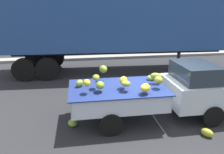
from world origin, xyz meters
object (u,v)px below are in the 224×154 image
(semi_trailer, at_px, (119,23))
(fallen_banana_bunch_near_tailgate, at_px, (73,123))
(pickup_truck, at_px, (181,89))
(fallen_banana_bunch_by_wheel, at_px, (207,133))

(semi_trailer, distance_m, fallen_banana_bunch_near_tailgate, 6.48)
(pickup_truck, relative_size, fallen_banana_bunch_near_tailgate, 16.61)
(pickup_truck, xyz_separation_m, fallen_banana_bunch_near_tailgate, (-3.38, -0.16, -0.78))
(pickup_truck, bearing_deg, semi_trailer, 100.52)
(semi_trailer, xyz_separation_m, fallen_banana_bunch_by_wheel, (1.16, -6.61, -2.43))
(fallen_banana_bunch_near_tailgate, height_order, fallen_banana_bunch_by_wheel, fallen_banana_bunch_by_wheel)
(pickup_truck, height_order, semi_trailer, semi_trailer)
(semi_trailer, xyz_separation_m, fallen_banana_bunch_near_tailgate, (-2.44, -5.49, -2.44))
(fallen_banana_bunch_by_wheel, bearing_deg, fallen_banana_bunch_near_tailgate, 162.71)
(semi_trailer, bearing_deg, fallen_banana_bunch_near_tailgate, -110.96)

